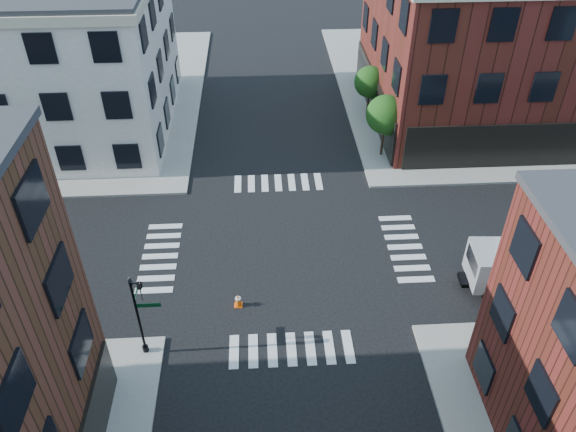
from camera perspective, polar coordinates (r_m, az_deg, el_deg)
The scene contains 10 objects.
ground at distance 32.06m, azimuth -0.44°, elevation -3.64°, with size 120.00×120.00×0.00m, color black.
sidewalk_ne at distance 54.47m, azimuth 21.49°, elevation 12.23°, with size 30.00×30.00×0.15m, color gray.
sidewalk_nw at distance 53.58m, azimuth -25.23°, elevation 10.82°, with size 30.00×30.00×0.15m, color gray.
building_ne at distance 48.02m, azimuth 24.70°, elevation 15.93°, with size 25.00×16.00×12.00m, color #451A11.
building_nw at distance 46.59m, azimuth -26.48°, elevation 14.15°, with size 22.00×16.00×11.00m, color beige.
tree_near at distance 39.49m, azimuth 9.95°, elevation 9.93°, with size 2.69×2.69×4.49m.
tree_far at distance 44.89m, azimuth 8.39°, elevation 13.17°, with size 2.43×2.43×4.07m.
signal_pole at distance 25.84m, azimuth -14.92°, elevation -9.05°, with size 1.29×1.24×4.60m.
box_truck at distance 31.68m, azimuth 25.12°, elevation -4.16°, with size 7.99×2.87×3.56m.
traffic_cone at distance 28.89m, azimuth -5.09°, elevation -8.53°, with size 0.44×0.44×0.76m.
Camera 1 is at (-1.15, -24.11, 21.10)m, focal length 35.00 mm.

